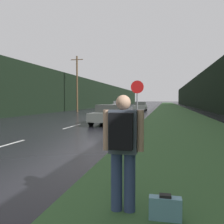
{
  "coord_description": "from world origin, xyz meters",
  "views": [
    {
      "loc": [
        5.9,
        0.26,
        1.71
      ],
      "look_at": [
        2.41,
        15.77,
        0.91
      ],
      "focal_mm": 38.0,
      "sensor_mm": 36.0,
      "label": 1
    }
  ],
  "objects_px": {
    "stop_sign": "(137,101)",
    "car_oncoming": "(119,105)",
    "suitcase": "(165,209)",
    "hitchhiker_with_backpack": "(123,146)",
    "car_passing_near": "(110,114)",
    "car_passing_far": "(140,106)"
  },
  "relations": [
    {
      "from": "car_passing_near",
      "to": "car_oncoming",
      "type": "relative_size",
      "value": 0.92
    },
    {
      "from": "hitchhiker_with_backpack",
      "to": "car_oncoming",
      "type": "height_order",
      "value": "hitchhiker_with_backpack"
    },
    {
      "from": "stop_sign",
      "to": "car_passing_near",
      "type": "xyz_separation_m",
      "value": [
        -2.39,
        3.8,
        -0.98
      ]
    },
    {
      "from": "hitchhiker_with_backpack",
      "to": "suitcase",
      "type": "distance_m",
      "value": 1.06
    },
    {
      "from": "car_passing_far",
      "to": "car_oncoming",
      "type": "xyz_separation_m",
      "value": [
        -4.12,
        3.69,
        0.06
      ]
    },
    {
      "from": "stop_sign",
      "to": "hitchhiker_with_backpack",
      "type": "bearing_deg",
      "value": -84.71
    },
    {
      "from": "stop_sign",
      "to": "car_oncoming",
      "type": "relative_size",
      "value": 0.58
    },
    {
      "from": "car_passing_near",
      "to": "car_oncoming",
      "type": "bearing_deg",
      "value": -80.56
    },
    {
      "from": "stop_sign",
      "to": "car_passing_near",
      "type": "bearing_deg",
      "value": 122.19
    },
    {
      "from": "stop_sign",
      "to": "suitcase",
      "type": "distance_m",
      "value": 9.34
    },
    {
      "from": "hitchhiker_with_backpack",
      "to": "car_passing_near",
      "type": "xyz_separation_m",
      "value": [
        -3.23,
        12.8,
        -0.32
      ]
    },
    {
      "from": "hitchhiker_with_backpack",
      "to": "car_oncoming",
      "type": "distance_m",
      "value": 38.28
    },
    {
      "from": "suitcase",
      "to": "car_passing_near",
      "type": "bearing_deg",
      "value": 105.15
    },
    {
      "from": "car_oncoming",
      "to": "suitcase",
      "type": "bearing_deg",
      "value": -78.05
    },
    {
      "from": "car_passing_far",
      "to": "car_oncoming",
      "type": "relative_size",
      "value": 0.9
    },
    {
      "from": "car_passing_far",
      "to": "stop_sign",
      "type": "bearing_deg",
      "value": 95.5
    },
    {
      "from": "suitcase",
      "to": "car_oncoming",
      "type": "height_order",
      "value": "car_oncoming"
    },
    {
      "from": "suitcase",
      "to": "car_oncoming",
      "type": "xyz_separation_m",
      "value": [
        -7.97,
        37.68,
        0.6
      ]
    },
    {
      "from": "hitchhiker_with_backpack",
      "to": "suitcase",
      "type": "relative_size",
      "value": 3.91
    },
    {
      "from": "stop_sign",
      "to": "suitcase",
      "type": "bearing_deg",
      "value": -80.88
    },
    {
      "from": "car_passing_near",
      "to": "suitcase",
      "type": "bearing_deg",
      "value": 106.64
    },
    {
      "from": "suitcase",
      "to": "car_passing_near",
      "type": "relative_size",
      "value": 0.11
    }
  ]
}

